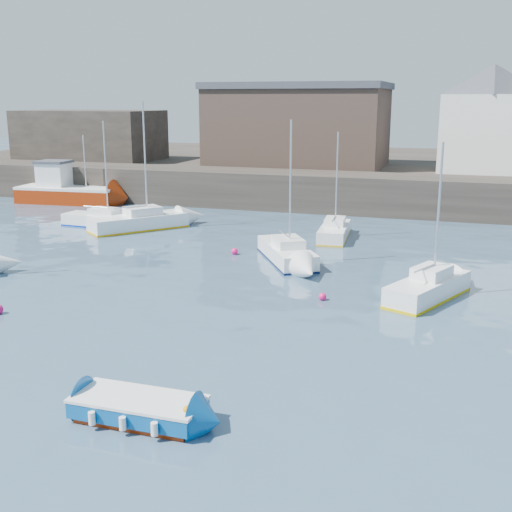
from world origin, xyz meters
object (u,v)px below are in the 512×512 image
(sailboat_e, at_px, (102,220))
(buoy_far, at_px, (235,254))
(sailboat_c, at_px, (428,287))
(sailboat_b, at_px, (287,252))
(blue_dinghy, at_px, (138,408))
(sailboat_f, at_px, (334,231))
(sailboat_h, at_px, (139,221))
(fishing_boat, at_px, (66,190))
(buoy_mid, at_px, (322,300))

(sailboat_e, distance_m, buoy_far, 13.08)
(sailboat_c, bearing_deg, sailboat_b, 149.29)
(blue_dinghy, height_order, sailboat_f, sailboat_f)
(blue_dinghy, relative_size, sailboat_b, 0.48)
(sailboat_c, xyz_separation_m, sailboat_f, (-6.73, 11.67, -0.06))
(blue_dinghy, bearing_deg, sailboat_b, 92.94)
(blue_dinghy, bearing_deg, sailboat_h, 118.24)
(buoy_far, bearing_deg, sailboat_b, -9.74)
(sailboat_b, xyz_separation_m, buoy_far, (-3.34, 0.57, -0.51))
(sailboat_h, bearing_deg, fishing_boat, 143.65)
(sailboat_f, bearing_deg, sailboat_c, -60.05)
(fishing_boat, bearing_deg, sailboat_f, -16.11)
(sailboat_f, xyz_separation_m, buoy_mid, (2.17, -13.37, -0.48))
(sailboat_c, height_order, buoy_mid, sailboat_c)
(sailboat_b, distance_m, buoy_far, 3.43)
(fishing_boat, distance_m, sailboat_c, 37.47)
(sailboat_b, bearing_deg, sailboat_f, 79.01)
(blue_dinghy, height_order, sailboat_c, sailboat_c)
(blue_dinghy, bearing_deg, buoy_far, 102.34)
(blue_dinghy, xyz_separation_m, sailboat_c, (7.08, 14.43, 0.14))
(sailboat_e, bearing_deg, sailboat_h, -3.48)
(sailboat_c, relative_size, buoy_far, 17.54)
(blue_dinghy, distance_m, sailboat_b, 19.24)
(sailboat_b, height_order, buoy_mid, sailboat_b)
(buoy_far, bearing_deg, sailboat_c, -25.18)
(sailboat_f, relative_size, sailboat_h, 0.78)
(blue_dinghy, height_order, fishing_boat, fishing_boat)
(sailboat_h, relative_size, buoy_far, 21.80)
(sailboat_c, xyz_separation_m, buoy_far, (-11.41, 5.36, -0.54))
(sailboat_b, height_order, sailboat_h, sailboat_h)
(sailboat_f, bearing_deg, blue_dinghy, -90.77)
(sailboat_c, bearing_deg, buoy_far, 154.82)
(fishing_boat, distance_m, buoy_far, 24.96)
(blue_dinghy, relative_size, buoy_far, 9.38)
(sailboat_c, xyz_separation_m, buoy_mid, (-4.56, -1.70, -0.54))
(buoy_far, bearing_deg, buoy_mid, -45.86)
(sailboat_b, bearing_deg, sailboat_h, 155.90)
(sailboat_b, relative_size, sailboat_h, 0.89)
(fishing_boat, xyz_separation_m, sailboat_f, (25.53, -7.37, -0.66))
(sailboat_b, xyz_separation_m, buoy_mid, (3.51, -6.49, -0.51))
(blue_dinghy, distance_m, sailboat_e, 29.79)
(sailboat_h, height_order, buoy_far, sailboat_h)
(sailboat_f, xyz_separation_m, sailboat_h, (-13.62, -1.39, 0.09))
(sailboat_c, height_order, sailboat_e, sailboat_e)
(sailboat_c, distance_m, sailboat_f, 13.47)
(sailboat_e, height_order, buoy_mid, sailboat_e)
(sailboat_b, height_order, sailboat_f, sailboat_b)
(buoy_mid, bearing_deg, sailboat_c, 20.41)
(sailboat_c, relative_size, sailboat_h, 0.80)
(buoy_mid, bearing_deg, fishing_boat, 143.17)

